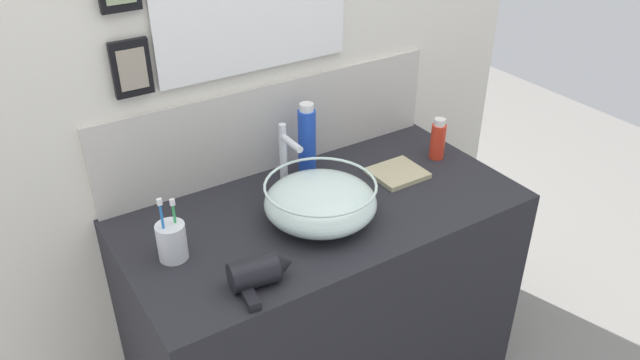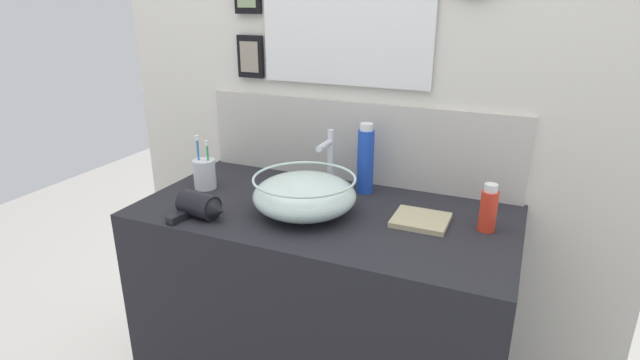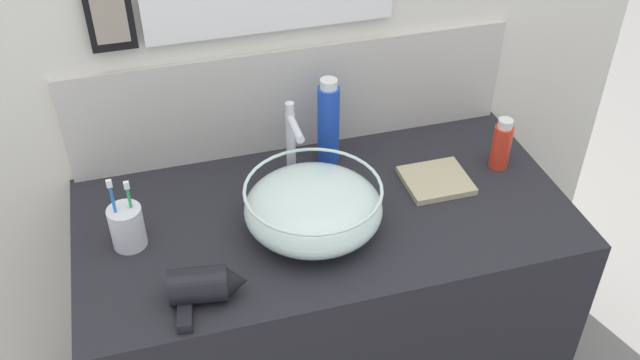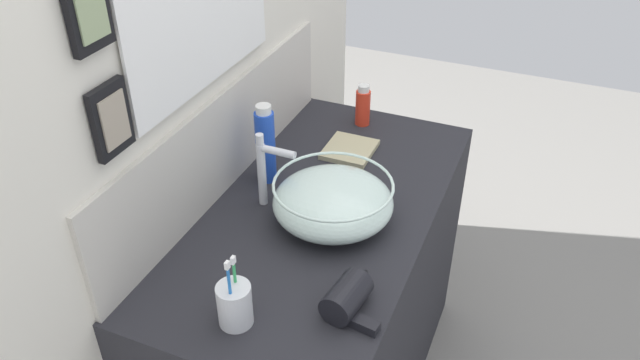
# 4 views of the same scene
# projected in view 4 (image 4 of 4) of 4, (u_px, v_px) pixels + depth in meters

# --- Properties ---
(vanity_counter) EXTENTS (1.19, 0.60, 0.83)m
(vanity_counter) POSITION_uv_depth(u_px,v_px,m) (322.00, 312.00, 1.96)
(vanity_counter) COLOR #232328
(vanity_counter) RESTS_ON ground
(back_panel) EXTENTS (1.93, 0.10, 2.32)m
(back_panel) POSITION_uv_depth(u_px,v_px,m) (207.00, 77.00, 1.64)
(back_panel) COLOR silver
(back_panel) RESTS_ON ground
(glass_bowl_sink) EXTENTS (0.32, 0.32, 0.12)m
(glass_bowl_sink) POSITION_uv_depth(u_px,v_px,m) (333.00, 201.00, 1.64)
(glass_bowl_sink) COLOR silver
(glass_bowl_sink) RESTS_ON vanity_counter
(faucet) EXTENTS (0.02, 0.11, 0.22)m
(faucet) POSITION_uv_depth(u_px,v_px,m) (266.00, 166.00, 1.67)
(faucet) COLOR silver
(faucet) RESTS_ON vanity_counter
(hair_drier) EXTENTS (0.17, 0.14, 0.08)m
(hair_drier) POSITION_uv_depth(u_px,v_px,m) (351.00, 294.00, 1.40)
(hair_drier) COLOR black
(hair_drier) RESTS_ON vanity_counter
(toothbrush_cup) EXTENTS (0.08, 0.08, 0.19)m
(toothbrush_cup) POSITION_uv_depth(u_px,v_px,m) (235.00, 304.00, 1.35)
(toothbrush_cup) COLOR silver
(toothbrush_cup) RESTS_ON vanity_counter
(lotion_bottle) EXTENTS (0.05, 0.05, 0.14)m
(lotion_bottle) POSITION_uv_depth(u_px,v_px,m) (363.00, 106.00, 2.08)
(lotion_bottle) COLOR red
(lotion_bottle) RESTS_ON vanity_counter
(spray_bottle) EXTENTS (0.06, 0.06, 0.24)m
(spray_bottle) POSITION_uv_depth(u_px,v_px,m) (265.00, 145.00, 1.78)
(spray_bottle) COLOR blue
(spray_bottle) RESTS_ON vanity_counter
(hand_towel) EXTENTS (0.16, 0.15, 0.02)m
(hand_towel) POSITION_uv_depth(u_px,v_px,m) (350.00, 149.00, 1.97)
(hand_towel) COLOR tan
(hand_towel) RESTS_ON vanity_counter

